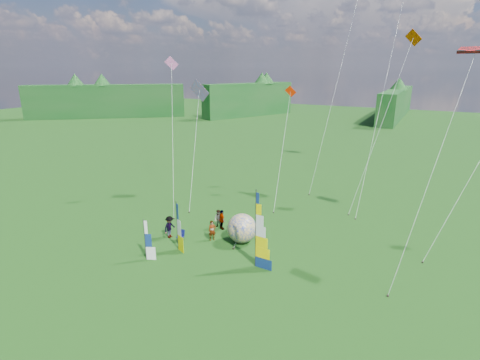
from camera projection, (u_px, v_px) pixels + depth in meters
The scene contains 19 objects.
ground at pixel (224, 282), 23.51m from camera, with size 220.00×220.00×0.00m, color #205712.
treeline_ring at pixel (223, 224), 22.33m from camera, with size 210.00×210.00×8.00m, color #24471E, non-canonical shape.
feather_banner_main at pixel (256, 230), 24.62m from camera, with size 1.42×0.10×5.30m, color navy, non-canonical shape.
side_banner_left at pixel (177, 227), 27.15m from camera, with size 1.02×0.10×3.67m, color #F5DC00, non-canonical shape.
side_banner_far at pixel (145, 240), 25.81m from camera, with size 0.89×0.10×2.97m, color white, non-canonical shape.
bol_inflatable at pixel (242, 228), 28.55m from camera, with size 2.27×2.27×2.27m, color navy.
spectator_a at pixel (212, 231), 28.93m from camera, with size 0.59×0.39×1.62m, color #66594C.
spectator_b at pixel (219, 219), 31.04m from camera, with size 0.79×0.39×1.63m, color #66594C.
spectator_c at pixel (170, 227), 29.36m from camera, with size 1.16×0.43×1.79m, color #66594C.
spectator_d at pixel (222, 220), 30.84m from camera, with size 1.00×0.41×1.70m, color #66594C.
camp_chair at pixel (180, 236), 28.82m from camera, with size 0.54×0.54×0.93m, color #080C3D, non-canonical shape.
kite_whale at pixel (383, 91), 35.28m from camera, with size 3.55×15.90×21.44m, color black, non-canonical shape.
kite_rainbow_delta at pixel (194, 139), 36.12m from camera, with size 6.71×10.33×12.53m, color red, non-canonical shape.
kite_parafoil at pixel (436, 154), 22.36m from camera, with size 6.73×11.76×15.99m, color #AE1015, non-canonical shape.
small_kite_red at pixel (283, 144), 36.39m from camera, with size 3.58×9.49×11.46m, color red, non-canonical shape.
small_kite_orange at pixel (382, 119), 34.03m from camera, with size 5.59×10.04×16.81m, color #D44000, non-canonical shape.
small_kite_yellow at pixel (471, 171), 26.33m from camera, with size 6.70×10.04×11.85m, color gold, non-canonical shape.
small_kite_pink at pixel (172, 132), 34.55m from camera, with size 6.37×8.31×14.35m, color #FF6CC6, non-canonical shape.
small_kite_green at pixel (336, 83), 39.76m from camera, with size 3.81×11.96×22.54m, color green, non-canonical shape.
Camera 1 is at (10.57, -17.69, 13.05)m, focal length 28.00 mm.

